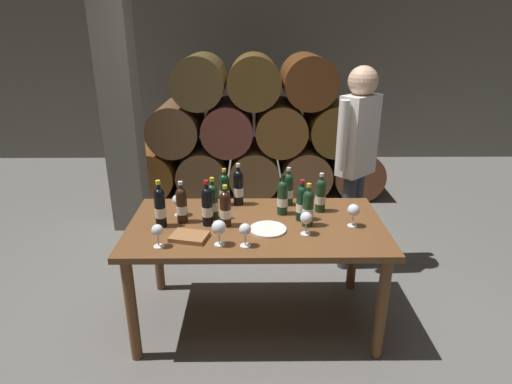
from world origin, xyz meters
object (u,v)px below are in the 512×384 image
object	(u,v)px
wine_bottle_4	(283,197)
serving_plate	(268,229)
wine_bottle_1	(321,195)
wine_bottle_8	(207,206)
wine_bottle_11	(302,203)
wine_bottle_6	(213,201)
wine_glass_4	(219,228)
wine_bottle_10	(225,208)
wine_glass_1	(157,231)
wine_bottle_0	(308,208)
wine_glass_3	(354,211)
wine_glass_5	(178,201)
wine_bottle_9	(238,187)
wine_glass_0	(245,230)
wine_bottle_5	(160,207)
sommelier_presenting	(357,152)
wine_bottle_3	(182,205)
wine_bottle_2	(224,189)
tasting_notebook	(189,237)
dining_table	(256,236)
wine_glass_2	(306,219)
wine_bottle_7	(288,189)

from	to	relation	value
wine_bottle_4	serving_plate	bearing A→B (deg)	-113.00
wine_bottle_1	serving_plate	xyz separation A→B (m)	(-0.38, -0.30, -0.12)
wine_bottle_8	wine_bottle_11	size ratio (longest dim) A/B	1.09
wine_bottle_6	wine_glass_4	xyz separation A→B (m)	(0.07, -0.37, -0.02)
wine_bottle_10	wine_glass_1	bearing A→B (deg)	-143.50
wine_bottle_0	wine_glass_3	world-z (taller)	wine_bottle_0
wine_glass_5	wine_bottle_9	bearing A→B (deg)	25.05
wine_bottle_9	wine_glass_0	xyz separation A→B (m)	(0.06, -0.64, -0.03)
wine_bottle_5	sommelier_presenting	size ratio (longest dim) A/B	0.19
wine_bottle_6	wine_glass_3	bearing A→B (deg)	-7.65
wine_bottle_3	wine_glass_5	distance (m)	0.12
sommelier_presenting	wine_bottle_6	bearing A→B (deg)	-149.14
wine_bottle_0	wine_bottle_11	bearing A→B (deg)	108.34
wine_bottle_2	wine_glass_3	world-z (taller)	wine_bottle_2
wine_bottle_3	tasting_notebook	size ratio (longest dim) A/B	1.31
wine_bottle_5	wine_bottle_4	bearing A→B (deg)	13.31
wine_glass_4	serving_plate	xyz separation A→B (m)	(0.30, 0.19, -0.11)
wine_bottle_11	wine_glass_1	size ratio (longest dim) A/B	1.97
wine_bottle_8	wine_bottle_0	bearing A→B (deg)	-1.74
wine_glass_0	wine_glass_5	world-z (taller)	wine_glass_5
wine_bottle_1	serving_plate	bearing A→B (deg)	-141.49
wine_bottle_6	wine_bottle_11	bearing A→B (deg)	-1.81
dining_table	wine_glass_4	size ratio (longest dim) A/B	10.57
wine_glass_2	serving_plate	world-z (taller)	wine_glass_2
dining_table	wine_glass_2	size ratio (longest dim) A/B	11.19
dining_table	wine_glass_0	size ratio (longest dim) A/B	11.55
wine_glass_4	wine_bottle_6	bearing A→B (deg)	100.24
wine_bottle_1	wine_bottle_3	world-z (taller)	wine_bottle_3
wine_glass_3	wine_glass_4	bearing A→B (deg)	-163.74
dining_table	wine_bottle_1	distance (m)	0.54
wine_bottle_11	tasting_notebook	distance (m)	0.78
wine_bottle_9	sommelier_presenting	bearing A→B (deg)	23.57
wine_bottle_0	wine_bottle_5	size ratio (longest dim) A/B	0.92
wine_glass_3	sommelier_presenting	bearing A→B (deg)	76.59
wine_bottle_10	tasting_notebook	distance (m)	0.30
wine_glass_1	serving_plate	distance (m)	0.70
wine_bottle_1	wine_glass_0	xyz separation A→B (m)	(-0.52, -0.51, -0.02)
wine_bottle_1	sommelier_presenting	bearing A→B (deg)	56.01
wine_bottle_3	wine_bottle_6	world-z (taller)	wine_bottle_6
wine_bottle_2	wine_glass_3	size ratio (longest dim) A/B	1.79
wine_bottle_8	tasting_notebook	world-z (taller)	wine_bottle_8
wine_bottle_4	wine_bottle_11	size ratio (longest dim) A/B	1.02
wine_bottle_9	wine_glass_2	distance (m)	0.66
wine_bottle_8	wine_bottle_10	xyz separation A→B (m)	(0.12, -0.02, -0.01)
wine_bottle_0	wine_bottle_2	world-z (taller)	wine_bottle_0
wine_bottle_7	wine_bottle_9	size ratio (longest dim) A/B	0.91
wine_glass_5	wine_bottle_3	bearing A→B (deg)	-68.88
wine_bottle_5	wine_bottle_7	distance (m)	0.93
wine_bottle_10	tasting_notebook	world-z (taller)	wine_bottle_10
wine_bottle_8	wine_bottle_7	bearing A→B (deg)	31.00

